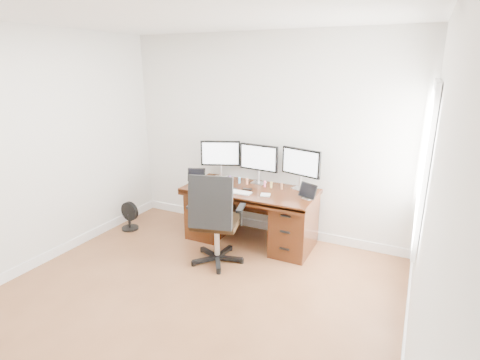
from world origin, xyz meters
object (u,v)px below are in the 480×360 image
at_px(keyboard, 239,192).
at_px(floor_fan, 129,216).
at_px(monitor_center, 259,159).
at_px(office_chair, 216,235).
at_px(desk, 251,213).

bearing_deg(keyboard, floor_fan, -173.45).
height_order(floor_fan, keyboard, keyboard).
xyz_separation_m(monitor_center, keyboard, (-0.05, -0.48, -0.33)).
xyz_separation_m(office_chair, monitor_center, (0.12, 0.97, 0.71)).
bearing_deg(floor_fan, monitor_center, 23.66).
xyz_separation_m(desk, keyboard, (-0.05, -0.24, 0.36)).
bearing_deg(monitor_center, desk, -85.01).
relative_size(monitor_center, keyboard, 1.83).
bearing_deg(floor_fan, keyboard, 9.03).
xyz_separation_m(office_chair, keyboard, (0.07, 0.49, 0.38)).
height_order(desk, office_chair, office_chair).
distance_m(office_chair, monitor_center, 1.21).
relative_size(floor_fan, keyboard, 1.36).
height_order(office_chair, keyboard, office_chair).
relative_size(floor_fan, monitor_center, 0.74).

